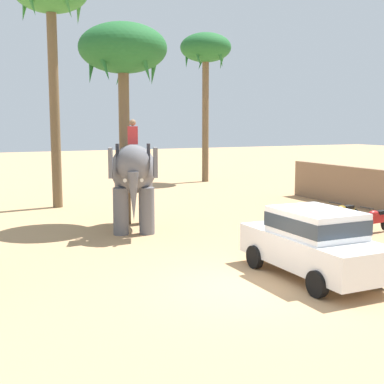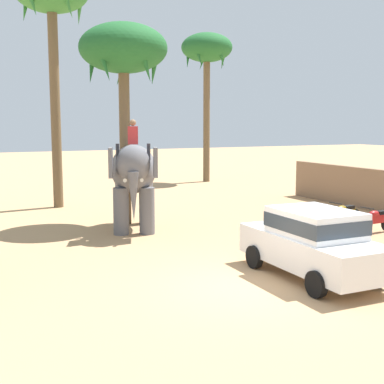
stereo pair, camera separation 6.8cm
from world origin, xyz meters
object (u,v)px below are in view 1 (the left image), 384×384
object	(u,v)px
elephant_with_mahout	(133,174)
palm_tree_behind_elephant	(206,53)
motorcycle_far_in_row	(376,220)
palm_tree_near_hut	(123,53)
car_sedan_foreground	(314,240)
motorcycle_end_of_row	(344,214)
palm_tree_left_of_road	(51,1)

from	to	relation	value
elephant_with_mahout	palm_tree_behind_elephant	size ratio (longest dim) A/B	0.43
motorcycle_far_in_row	palm_tree_near_hut	size ratio (longest dim) A/B	0.25
palm_tree_behind_elephant	palm_tree_near_hut	xyz separation A→B (m)	(-9.17, -11.26, -1.86)
car_sedan_foreground	elephant_with_mahout	size ratio (longest dim) A/B	1.03
motorcycle_end_of_row	palm_tree_behind_elephant	xyz separation A→B (m)	(2.21, 15.30, 7.65)
motorcycle_far_in_row	motorcycle_end_of_row	world-z (taller)	same
motorcycle_end_of_row	palm_tree_near_hut	size ratio (longest dim) A/B	0.24
elephant_with_mahout	motorcycle_end_of_row	size ratio (longest dim) A/B	2.24
palm_tree_near_hut	palm_tree_behind_elephant	bearing A→B (deg)	50.83
car_sedan_foreground	motorcycle_end_of_row	bearing A→B (deg)	41.91
car_sedan_foreground	palm_tree_left_of_road	xyz separation A→B (m)	(-3.44, 13.56, 8.01)
palm_tree_behind_elephant	elephant_with_mahout	bearing A→B (deg)	-126.55
elephant_with_mahout	palm_tree_left_of_road	bearing A→B (deg)	102.56
elephant_with_mahout	motorcycle_far_in_row	xyz separation A→B (m)	(7.33, -4.09, -1.53)
motorcycle_far_in_row	car_sedan_foreground	bearing A→B (deg)	-148.88
motorcycle_end_of_row	palm_tree_left_of_road	size ratio (longest dim) A/B	0.17
motorcycle_far_in_row	palm_tree_behind_elephant	distance (m)	18.41
palm_tree_behind_elephant	motorcycle_far_in_row	bearing A→B (deg)	-96.76
elephant_with_mahout	motorcycle_far_in_row	distance (m)	8.53
car_sedan_foreground	palm_tree_near_hut	xyz separation A→B (m)	(-1.92, 8.56, 5.33)
elephant_with_mahout	car_sedan_foreground	bearing A→B (deg)	-74.34
palm_tree_near_hut	car_sedan_foreground	bearing A→B (deg)	-77.38
elephant_with_mahout	motorcycle_end_of_row	world-z (taller)	elephant_with_mahout
car_sedan_foreground	palm_tree_behind_elephant	bearing A→B (deg)	69.90
elephant_with_mahout	palm_tree_behind_elephant	xyz separation A→B (m)	(9.30, 12.54, 6.12)
motorcycle_far_in_row	motorcycle_end_of_row	bearing A→B (deg)	100.37
car_sedan_foreground	motorcycle_far_in_row	xyz separation A→B (m)	(5.28, 3.19, -0.46)
car_sedan_foreground	motorcycle_far_in_row	distance (m)	6.19
motorcycle_far_in_row	palm_tree_near_hut	xyz separation A→B (m)	(-7.20, 5.37, 5.79)
motorcycle_end_of_row	elephant_with_mahout	bearing A→B (deg)	158.71
motorcycle_end_of_row	palm_tree_near_hut	distance (m)	9.91
palm_tree_left_of_road	elephant_with_mahout	bearing A→B (deg)	-77.44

